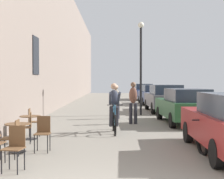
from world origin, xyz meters
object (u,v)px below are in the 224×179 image
object	(u,v)px
pedestrian_near	(132,100)
parked_car_fifth	(142,91)
parked_car_third	(163,98)
cafe_table_mid	(17,131)
cafe_chair_mid_toward_wall	(12,136)
pedestrian_mid	(115,100)
cafe_chair_near_toward_street	(14,145)
cyclist_on_bicycle	(113,109)
parked_car_fourth	(151,94)
cafe_chair_far_toward_street	(26,125)
street_lamp	(140,56)
cafe_chair_mid_toward_street	(42,131)
cafe_chair_far_toward_wall	(32,120)
parked_car_second	(183,105)
cafe_table_far	(29,122)
parked_motorcycle	(215,144)

from	to	relation	value
pedestrian_near	parked_car_fifth	xyz separation A→B (m)	(2.10, 17.55, -0.19)
parked_car_third	cafe_table_mid	bearing A→B (deg)	-116.95
cafe_chair_mid_toward_wall	pedestrian_mid	size ratio (longest dim) A/B	0.55
cafe_chair_near_toward_street	pedestrian_near	xyz separation A→B (m)	(2.81, 7.02, 0.47)
cyclist_on_bicycle	parked_car_fourth	bearing A→B (deg)	77.40
cafe_chair_far_toward_street	street_lamp	xyz separation A→B (m)	(3.96, 7.75, 2.59)
cafe_table_mid	street_lamp	world-z (taller)	street_lamp
street_lamp	parked_car_fifth	world-z (taller)	street_lamp
cafe_chair_mid_toward_street	parked_car_third	size ratio (longest dim) A/B	0.20
cafe_chair_far_toward_street	parked_car_third	xyz separation A→B (m)	(5.50, 9.54, 0.30)
cyclist_on_bicycle	pedestrian_near	world-z (taller)	pedestrian_near
cafe_chair_mid_toward_street	pedestrian_mid	distance (m)	7.34
pedestrian_mid	parked_car_third	distance (m)	4.56
cafe_table_mid	cyclist_on_bicycle	bearing A→B (deg)	51.84
cafe_chair_mid_toward_street	parked_car_third	world-z (taller)	parked_car_third
cafe_chair_near_toward_street	cafe_table_mid	xyz separation A→B (m)	(-0.44, 1.70, 0.00)
cafe_chair_far_toward_wall	cafe_chair_mid_toward_street	bearing A→B (deg)	-70.17
street_lamp	parked_car_second	world-z (taller)	street_lamp
cafe_chair_mid_toward_street	cafe_chair_mid_toward_wall	world-z (taller)	same
cafe_chair_mid_toward_street	cafe_chair_mid_toward_wall	distance (m)	0.90
parked_car_second	cafe_chair_near_toward_street	bearing A→B (deg)	-124.92
cafe_chair_mid_toward_street	parked_car_fifth	bearing A→B (deg)	78.25
cafe_chair_mid_toward_street	street_lamp	world-z (taller)	street_lamp
cafe_table_far	pedestrian_mid	distance (m)	6.02
cafe_chair_near_toward_street	parked_car_fourth	bearing A→B (deg)	74.69
cafe_table_far	cafe_chair_mid_toward_wall	bearing A→B (deg)	-84.92
cafe_chair_near_toward_street	parked_car_fifth	world-z (taller)	parked_car_fifth
cyclist_on_bicycle	parked_car_fourth	size ratio (longest dim) A/B	0.41
cafe_table_mid	cafe_chair_mid_toward_wall	distance (m)	0.65
pedestrian_mid	street_lamp	world-z (taller)	street_lamp
cafe_chair_near_toward_street	cafe_chair_far_toward_street	bearing A→B (deg)	100.13
cafe_chair_mid_toward_wall	cyclist_on_bicycle	bearing A→B (deg)	57.79
pedestrian_mid	parked_car_fourth	size ratio (longest dim) A/B	0.38
cafe_chair_mid_toward_wall	pedestrian_mid	world-z (taller)	pedestrian_mid
cafe_chair_mid_toward_wall	pedestrian_mid	xyz separation A→B (m)	(2.48, 7.79, 0.39)
cafe_table_far	pedestrian_mid	size ratio (longest dim) A/B	0.45
cafe_chair_far_toward_street	parked_car_fourth	world-z (taller)	parked_car_fourth
cafe_chair_far_toward_wall	street_lamp	distance (m)	8.12
parked_car_third	cafe_chair_far_toward_street	bearing A→B (deg)	-119.95
parked_car_fourth	street_lamp	bearing A→B (deg)	-101.49
street_lamp	parked_motorcycle	size ratio (longest dim) A/B	2.29
cafe_table_mid	cafe_table_far	distance (m)	1.78
parked_car_second	pedestrian_near	bearing A→B (deg)	-177.47
street_lamp	cafe_chair_mid_toward_street	bearing A→B (deg)	-110.38
pedestrian_mid	parked_car_second	size ratio (longest dim) A/B	0.38
cafe_table_mid	cafe_chair_mid_toward_street	xyz separation A→B (m)	(0.62, 0.08, -0.00)
cafe_chair_mid_toward_wall	cafe_chair_far_toward_wall	world-z (taller)	same
cafe_chair_mid_toward_street	pedestrian_near	size ratio (longest dim) A/B	0.51
cafe_table_mid	cafe_chair_far_toward_wall	world-z (taller)	cafe_chair_far_toward_wall
pedestrian_near	parked_car_second	bearing A→B (deg)	2.53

